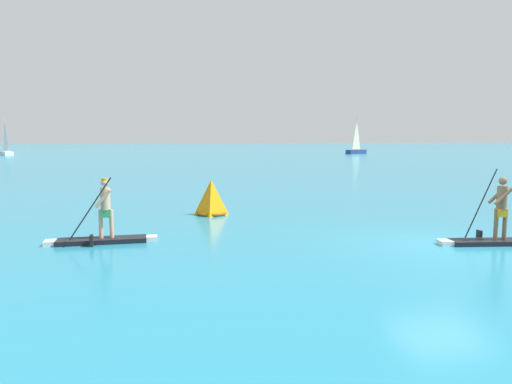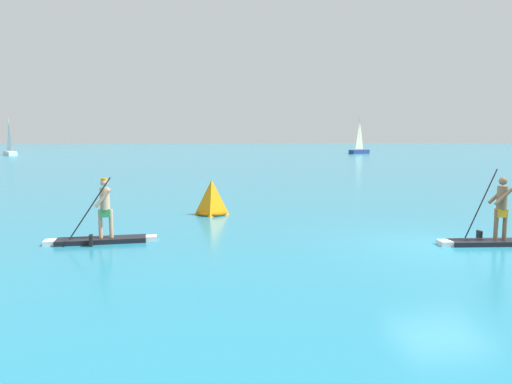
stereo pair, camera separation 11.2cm
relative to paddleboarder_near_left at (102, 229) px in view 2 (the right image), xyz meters
The scene contains 6 objects.
ground 9.11m from the paddleboarder_near_left, 12.94° to the right, with size 440.00×440.00×0.00m, color teal.
paddleboarder_near_left is the anchor object (origin of this frame).
paddleboarder_mid_center 10.67m from the paddleboarder_near_left, 10.78° to the right, with size 3.23×0.97×2.02m.
race_marker_buoy 5.40m from the paddleboarder_near_left, 52.34° to the left, with size 1.13×1.13×1.31m.
sailboat_left_horizon 74.45m from the paddleboarder_near_left, 109.66° to the left, with size 3.49×5.05×6.01m.
sailboat_right_horizon 76.04m from the paddleboarder_near_left, 63.10° to the left, with size 4.40×3.10×6.62m.
Camera 2 is at (-6.80, -11.13, 2.84)m, focal length 33.14 mm.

